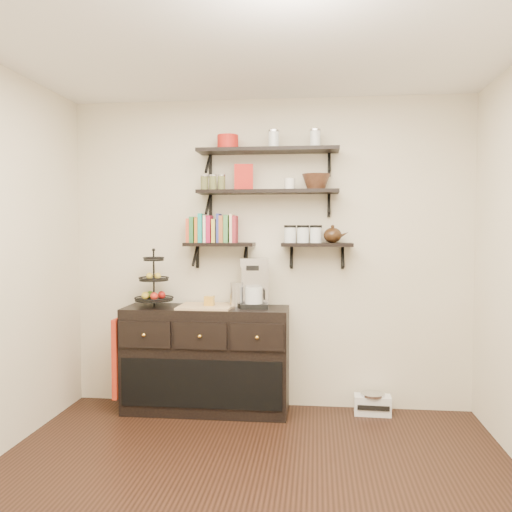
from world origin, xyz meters
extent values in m
plane|color=black|center=(0.00, 0.00, 0.00)|extent=(3.50, 3.50, 0.00)
cube|color=white|center=(0.00, 0.00, 2.70)|extent=(3.50, 3.50, 0.02)
cube|color=beige|center=(0.00, 1.75, 1.35)|extent=(3.50, 0.02, 2.70)
cube|color=black|center=(0.00, 1.61, 2.23)|extent=(1.20, 0.27, 0.03)
cube|color=black|center=(-0.52, 1.74, 2.12)|extent=(0.02, 0.03, 0.20)
cube|color=black|center=(0.52, 1.74, 2.12)|extent=(0.02, 0.03, 0.20)
cube|color=black|center=(0.00, 1.61, 1.89)|extent=(1.20, 0.27, 0.03)
cube|color=black|center=(-0.52, 1.74, 1.77)|extent=(0.02, 0.03, 0.20)
cube|color=black|center=(0.52, 1.74, 1.77)|extent=(0.02, 0.03, 0.20)
cube|color=black|center=(-0.42, 1.62, 1.44)|extent=(0.60, 0.25, 0.03)
cube|color=black|center=(-0.64, 1.74, 1.32)|extent=(0.02, 0.03, 0.20)
cube|color=black|center=(-0.20, 1.74, 1.32)|extent=(0.03, 0.03, 0.20)
cube|color=black|center=(0.42, 1.62, 1.44)|extent=(0.60, 0.25, 0.03)
cube|color=black|center=(0.20, 1.74, 1.32)|extent=(0.03, 0.03, 0.20)
cube|color=black|center=(0.64, 1.74, 1.32)|extent=(0.02, 0.03, 0.20)
cube|color=#CE4E2F|center=(-0.68, 1.63, 1.55)|extent=(0.02, 0.15, 0.20)
cube|color=#296B36|center=(-0.65, 1.63, 1.57)|extent=(0.03, 0.15, 0.24)
cube|color=#C8681E|center=(-0.61, 1.63, 1.55)|extent=(0.04, 0.15, 0.21)
cube|color=teal|center=(-0.57, 1.63, 1.57)|extent=(0.03, 0.15, 0.25)
cube|color=#F7E7CD|center=(-0.54, 1.63, 1.56)|extent=(0.03, 0.15, 0.22)
cube|color=#A9163D|center=(-0.50, 1.63, 1.58)|extent=(0.04, 0.15, 0.26)
cube|color=gold|center=(-0.46, 1.63, 1.56)|extent=(0.03, 0.15, 0.23)
cube|color=navy|center=(-0.42, 1.63, 1.55)|extent=(0.03, 0.15, 0.20)
cube|color=#A0582E|center=(-0.38, 1.63, 1.57)|extent=(0.04, 0.15, 0.24)
cube|color=#468548|center=(-0.34, 1.63, 1.55)|extent=(0.03, 0.15, 0.21)
cube|color=beige|center=(-0.31, 1.63, 1.57)|extent=(0.03, 0.15, 0.25)
cube|color=maroon|center=(-0.27, 1.63, 1.56)|extent=(0.02, 0.15, 0.22)
cylinder|color=silver|center=(0.19, 1.63, 1.51)|extent=(0.10, 0.10, 0.13)
cylinder|color=silver|center=(0.30, 1.63, 1.51)|extent=(0.10, 0.10, 0.13)
cylinder|color=silver|center=(0.41, 1.63, 1.51)|extent=(0.10, 0.10, 0.13)
cube|color=black|center=(-0.52, 1.51, 0.45)|extent=(1.40, 0.45, 0.90)
cube|color=tan|center=(-0.52, 1.51, 0.91)|extent=(0.45, 0.41, 0.02)
sphere|color=gold|center=(-0.99, 1.26, 0.70)|extent=(0.04, 0.04, 0.04)
sphere|color=gold|center=(-0.52, 1.26, 0.70)|extent=(0.04, 0.04, 0.04)
sphere|color=gold|center=(-0.05, 1.26, 0.70)|extent=(0.04, 0.04, 0.04)
cylinder|color=black|center=(-0.98, 1.51, 1.14)|extent=(0.02, 0.02, 0.48)
cylinder|color=black|center=(-0.98, 1.51, 0.96)|extent=(0.33, 0.33, 0.01)
cylinder|color=black|center=(-0.98, 1.51, 1.13)|extent=(0.25, 0.25, 0.02)
cylinder|color=black|center=(-0.98, 1.51, 1.30)|extent=(0.17, 0.17, 0.02)
sphere|color=#B21914|center=(-0.92, 1.55, 1.00)|extent=(0.07, 0.07, 0.07)
sphere|color=gold|center=(-1.01, 1.51, 1.16)|extent=(0.06, 0.06, 0.06)
cube|color=#B18028|center=(-0.49, 1.51, 0.96)|extent=(0.08, 0.08, 0.08)
cube|color=black|center=(-0.11, 1.51, 0.92)|extent=(0.26, 0.24, 0.04)
cube|color=silver|center=(-0.11, 1.59, 1.10)|extent=(0.24, 0.11, 0.36)
cube|color=silver|center=(-0.11, 1.51, 1.29)|extent=(0.26, 0.24, 0.07)
cylinder|color=silver|center=(-0.11, 1.49, 1.01)|extent=(0.16, 0.16, 0.14)
cylinder|color=silver|center=(-0.25, 1.49, 1.01)|extent=(0.11, 0.11, 0.22)
cube|color=#AE2B12|center=(-1.25, 1.41, 0.48)|extent=(0.04, 0.29, 0.67)
cube|color=silver|center=(0.89, 1.58, 0.08)|extent=(0.31, 0.16, 0.16)
cylinder|color=silver|center=(0.89, 1.58, 0.17)|extent=(0.21, 0.21, 0.02)
cube|color=black|center=(0.89, 1.50, 0.08)|extent=(0.26, 0.02, 0.04)
cube|color=#AF1B14|center=(-0.21, 1.61, 2.01)|extent=(0.17, 0.08, 0.22)
cylinder|color=white|center=(0.19, 1.61, 1.95)|extent=(0.09, 0.09, 0.10)
cylinder|color=#AF1B14|center=(-0.34, 1.61, 2.31)|extent=(0.18, 0.18, 0.12)
camera|label=1|loc=(0.41, -3.00, 1.57)|focal=38.00mm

